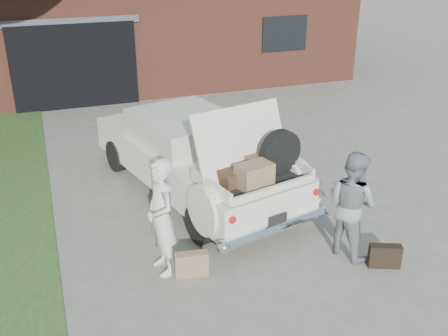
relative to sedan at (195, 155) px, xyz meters
name	(u,v)px	position (x,y,z in m)	size (l,w,h in m)	color
ground	(238,252)	(0.00, -2.13, -0.71)	(90.00, 90.00, 0.00)	gray
house	(141,20)	(0.98, 9.34, 0.97)	(12.80, 7.80, 3.30)	brown
sedan	(195,155)	(0.00, 0.00, 0.00)	(2.94, 5.08, 1.92)	beige
woman_left	(161,218)	(-1.12, -2.20, 0.13)	(0.61, 0.40, 1.66)	beige
woman_right	(351,204)	(1.50, -2.66, 0.09)	(0.77, 0.60, 1.59)	gray
suitcase_left	(192,264)	(-0.80, -2.44, -0.53)	(0.45, 0.14, 0.35)	#956D4B
suitcase_right	(385,256)	(1.80, -3.15, -0.54)	(0.44, 0.14, 0.34)	black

